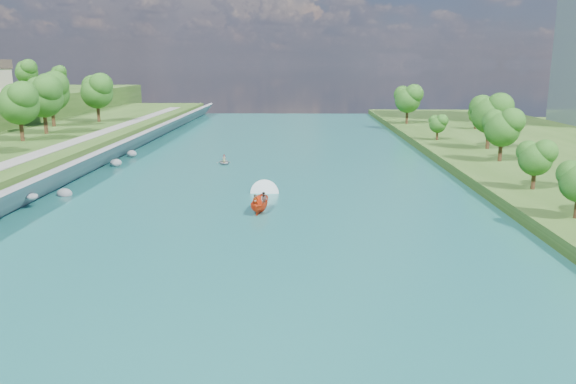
{
  "coord_description": "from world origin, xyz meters",
  "views": [
    {
      "loc": [
        5.13,
        -48.28,
        15.98
      ],
      "look_at": [
        3.74,
        11.04,
        2.5
      ],
      "focal_mm": 35.0,
      "sensor_mm": 36.0,
      "label": 1
    }
  ],
  "objects": [
    {
      "name": "ground",
      "position": [
        0.0,
        0.0,
        0.0
      ],
      "size": [
        260.0,
        260.0,
        0.0
      ],
      "primitive_type": "plane",
      "color": "#2D5119",
      "rests_on": "ground"
    },
    {
      "name": "river_water",
      "position": [
        0.0,
        20.0,
        0.05
      ],
      "size": [
        55.0,
        240.0,
        0.1
      ],
      "primitive_type": "cube",
      "color": "#175850",
      "rests_on": "ground"
    },
    {
      "name": "riprap_bank",
      "position": [
        -25.82,
        19.36,
        1.77
      ],
      "size": [
        4.41,
        236.0,
        4.23
      ],
      "color": "slate",
      "rests_on": "ground"
    },
    {
      "name": "riverside_path",
      "position": [
        -32.5,
        20.0,
        3.55
      ],
      "size": [
        3.0,
        200.0,
        0.1
      ],
      "primitive_type": "cube",
      "color": "gray",
      "rests_on": "berm_west"
    },
    {
      "name": "trees_east",
      "position": [
        36.86,
        31.48,
        6.6
      ],
      "size": [
        18.89,
        141.22,
        11.72
      ],
      "color": "#1C5015",
      "rests_on": "berm_east"
    },
    {
      "name": "motorboat",
      "position": [
        0.57,
        12.95,
        0.88
      ],
      "size": [
        3.6,
        19.15,
        2.1
      ],
      "rotation": [
        0.0,
        0.0,
        3.03
      ],
      "color": "red",
      "rests_on": "river_water"
    },
    {
      "name": "raft",
      "position": [
        -7.46,
        42.19,
        0.47
      ],
      "size": [
        3.01,
        3.71,
        1.54
      ],
      "rotation": [
        0.0,
        0.0,
        0.23
      ],
      "color": "#919499",
      "rests_on": "river_water"
    }
  ]
}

